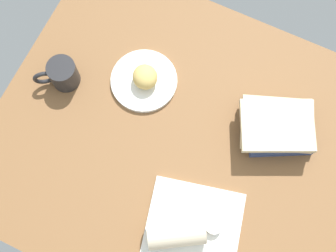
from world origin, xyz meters
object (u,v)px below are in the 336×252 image
at_px(breakfast_wrap, 176,233).
at_px(book_stack, 278,127).
at_px(coffee_mug, 62,74).
at_px(square_plate, 192,231).
at_px(scone_pastry, 145,77).
at_px(round_plate, 144,81).
at_px(sauce_cup, 214,226).

bearing_deg(breakfast_wrap, book_stack, -50.94).
xyz_separation_m(breakfast_wrap, coffee_mug, (-0.48, 0.26, -0.01)).
relative_size(square_plate, book_stack, 1.01).
relative_size(scone_pastry, coffee_mug, 0.66).
bearing_deg(square_plate, breakfast_wrap, -142.99).
bearing_deg(scone_pastry, square_plate, -47.72).
bearing_deg(book_stack, round_plate, -177.16).
height_order(sauce_cup, breakfast_wrap, breakfast_wrap).
distance_m(round_plate, breakfast_wrap, 0.45).
bearing_deg(round_plate, coffee_mug, -155.99).
height_order(square_plate, coffee_mug, coffee_mug).
xyz_separation_m(scone_pastry, book_stack, (0.40, 0.02, 0.00)).
relative_size(sauce_cup, coffee_mug, 0.41).
bearing_deg(breakfast_wrap, round_plate, 5.48).
bearing_deg(coffee_mug, book_stack, 10.54).
bearing_deg(coffee_mug, scone_pastry, 23.44).
distance_m(scone_pastry, square_plate, 0.45).
distance_m(round_plate, scone_pastry, 0.04).
relative_size(book_stack, coffee_mug, 2.14).
height_order(round_plate, book_stack, book_stack).
distance_m(book_stack, coffee_mug, 0.62).
relative_size(sauce_cup, breakfast_wrap, 0.31).
bearing_deg(square_plate, sauce_cup, 37.01).
distance_m(scone_pastry, book_stack, 0.40).
height_order(scone_pastry, breakfast_wrap, breakfast_wrap).
bearing_deg(round_plate, square_plate, -47.22).
bearing_deg(round_plate, sauce_cup, -40.29).
distance_m(round_plate, book_stack, 0.40).
height_order(sauce_cup, coffee_mug, coffee_mug).
distance_m(sauce_cup, breakfast_wrap, 0.10).
bearing_deg(book_stack, coffee_mug, -169.46).
relative_size(round_plate, book_stack, 0.80).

